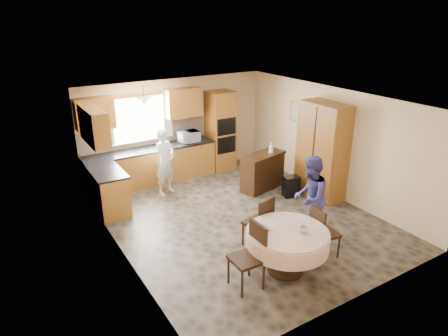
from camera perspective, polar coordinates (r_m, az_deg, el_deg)
floor at (r=8.44m, az=2.27°, el=-7.15°), size 5.00×6.00×0.01m
ceiling at (r=7.57m, az=2.54°, el=9.70°), size 5.00×6.00×0.01m
wall_back at (r=10.42m, az=-6.86°, el=5.78°), size 5.00×0.02×2.50m
wall_front at (r=5.91m, az=18.96°, el=-8.02°), size 5.00×0.02×2.50m
wall_left at (r=6.94m, az=-15.04°, el=-3.03°), size 0.02×6.00×2.50m
wall_right at (r=9.47m, az=15.09°, el=3.58°), size 0.02×6.00×2.50m
window at (r=9.95m, az=-12.15°, el=6.79°), size 1.40×0.03×1.10m
curtain_left at (r=9.68m, az=-16.26°, el=6.31°), size 0.22×0.02×1.15m
curtain_right at (r=10.16m, az=-8.08°, el=7.65°), size 0.22×0.02×1.15m
base_cab_back at (r=10.10m, az=-10.30°, el=0.22°), size 3.30×0.60×0.88m
counter_back at (r=9.94m, az=-10.48°, el=2.69°), size 3.30×0.64×0.04m
base_cab_left at (r=8.93m, az=-16.18°, el=-3.21°), size 0.60×1.20×0.88m
counter_left at (r=8.76m, az=-16.49°, el=-0.48°), size 0.64×1.20×0.04m
backsplash at (r=10.12m, az=-11.19°, el=4.64°), size 3.30×0.02×0.55m
wall_cab_left at (r=9.46m, az=-18.01°, el=7.40°), size 0.85×0.33×0.72m
wall_cab_right at (r=10.18m, az=-5.85°, el=9.28°), size 0.90×0.33×0.72m
wall_cab_side at (r=8.42m, az=-18.09°, el=5.74°), size 0.33×1.20×0.72m
oven_tower at (r=10.72m, az=-0.52°, el=5.33°), size 0.66×0.62×2.12m
oven_upper at (r=10.41m, az=0.38°, el=5.93°), size 0.56×0.01×0.45m
oven_lower at (r=10.56m, az=0.37°, el=3.31°), size 0.56×0.01×0.45m
pendant at (r=9.39m, az=-11.38°, el=9.26°), size 0.36×0.36×0.18m
sideboard at (r=9.66m, az=5.52°, el=-0.67°), size 1.25×0.74×0.84m
space_heater at (r=9.42m, az=9.55°, el=-2.61°), size 0.40×0.32×0.49m
cupboard at (r=9.32m, az=13.87°, el=2.41°), size 0.57×1.15×2.20m
dining_table at (r=6.64m, az=9.03°, el=-10.08°), size 1.35×1.35×0.77m
chair_left at (r=6.28m, az=3.89°, el=-11.94°), size 0.47×0.47×1.07m
chair_back at (r=7.25m, az=5.34°, el=-7.41°), size 0.52×0.52×1.00m
chair_right at (r=7.17m, az=13.83°, el=-8.60°), size 0.46×0.46×0.95m
framed_picture at (r=10.09m, az=10.65°, el=7.77°), size 0.06×0.62×0.51m
microwave at (r=10.24m, az=-5.03°, el=4.47°), size 0.52×0.37×0.28m
person_sink at (r=9.34m, az=-8.41°, el=0.86°), size 0.67×0.56×1.58m
person_dining at (r=7.62m, az=12.12°, el=-4.18°), size 0.99×0.96×1.61m
bowl_sideboard at (r=9.31m, az=3.93°, el=1.45°), size 0.25×0.25×0.05m
bottle_sideboard at (r=9.59m, az=6.75°, el=2.73°), size 0.14×0.14×0.29m
cup_table at (r=6.52m, az=11.28°, el=-8.63°), size 0.16×0.16×0.10m
bowl_table at (r=6.52m, az=5.88°, el=-8.53°), size 0.20×0.20×0.05m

